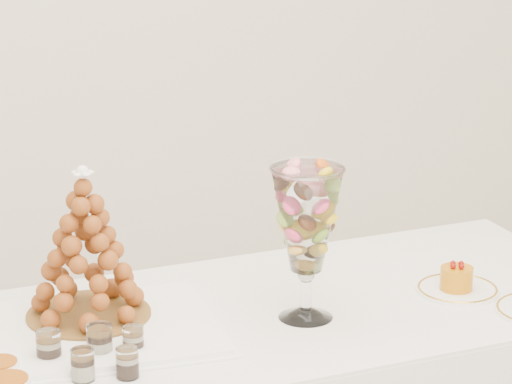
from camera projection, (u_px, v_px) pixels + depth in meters
name	position (u px, v px, depth m)	size (l,w,h in m)	color
lace_tray	(90.00, 331.00, 2.73)	(0.56, 0.42, 0.02)	white
macaron_vase	(307.00, 222.00, 2.76)	(0.17, 0.17, 0.36)	white
cake_plate	(457.00, 290.00, 2.98)	(0.20, 0.20, 0.01)	white
verrine_a	(49.00, 347.00, 2.59)	(0.05, 0.05, 0.07)	white
verrine_b	(99.00, 342.00, 2.61)	(0.06, 0.06, 0.08)	white
verrine_c	(133.00, 341.00, 2.63)	(0.05, 0.05, 0.06)	white
verrine_d	(83.00, 365.00, 2.51)	(0.05, 0.05, 0.07)	white
verrine_e	(127.00, 363.00, 2.52)	(0.05, 0.05, 0.07)	white
ramekin_back	(0.00, 368.00, 2.54)	(0.08, 0.08, 0.03)	white
croquembouche	(86.00, 244.00, 2.74)	(0.29, 0.29, 0.36)	brown
mousse_cake	(456.00, 278.00, 2.97)	(0.08, 0.08, 0.07)	#C16F09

